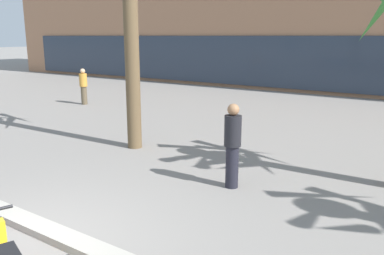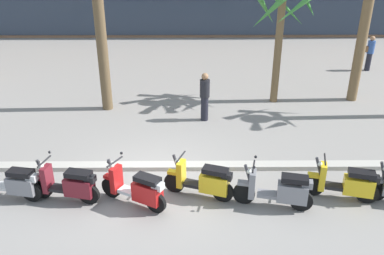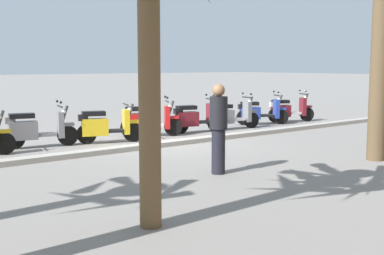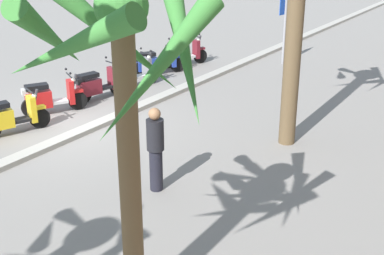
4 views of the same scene
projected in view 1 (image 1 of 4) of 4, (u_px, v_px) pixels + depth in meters
name	position (u px, v px, depth m)	size (l,w,h in m)	color
ground_plane	(11.00, 250.00, 5.67)	(200.00, 200.00, 0.00)	gray
curb_strip	(46.00, 230.00, 6.13)	(60.00, 0.36, 0.12)	#ADA89E
pedestrian_strolling_near_curb	(233.00, 144.00, 7.84)	(0.34, 0.34, 1.71)	black
pedestrian_window_shopping	(83.00, 86.00, 17.59)	(0.34, 0.34, 1.59)	brown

